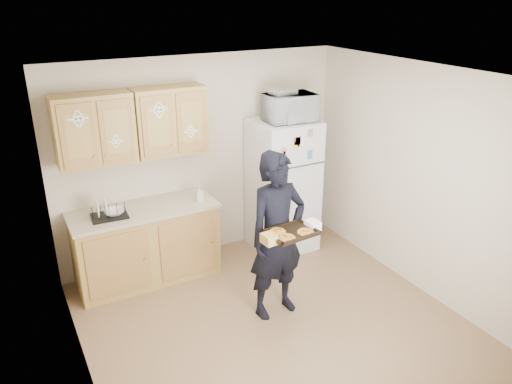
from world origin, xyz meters
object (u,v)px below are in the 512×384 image
person (277,236)px  baking_tray (291,233)px  refrigerator (283,186)px  microwave (290,108)px  dish_rack (109,210)px

person → baking_tray: size_ratio=3.90×
person → baking_tray: 0.35m
refrigerator → microwave: microwave is taller
baking_tray → microwave: (0.88, 1.47, 0.80)m
person → microwave: bearing=49.1°
person → dish_rack: person is taller
dish_rack → baking_tray: bearing=-48.4°
person → microwave: size_ratio=2.97×
baking_tray → person: bearing=80.3°
person → dish_rack: bearing=133.5°
baking_tray → microwave: size_ratio=0.76×
refrigerator → microwave: 1.02m
refrigerator → person: person is taller
baking_tray → dish_rack: baking_tray is taller
microwave → dish_rack: 2.40m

